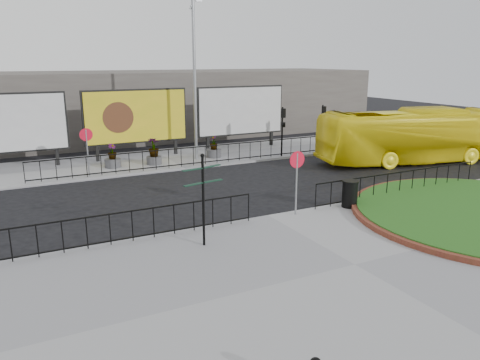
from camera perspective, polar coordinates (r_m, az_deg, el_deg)
ground at (r=18.02m, az=3.40°, el=-4.65°), size 90.00×90.00×0.00m
pavement_near at (r=14.24m, az=13.81°, el=-10.19°), size 30.00×10.00×0.12m
pavement_far at (r=28.63m, az=-8.86°, el=2.54°), size 44.00×6.00×0.12m
railing_near_left at (r=15.50m, az=-15.56°, el=-5.79°), size 10.00×0.10×1.10m
railing_near_right at (r=21.54m, az=18.93°, el=-0.37°), size 9.00×0.10×1.10m
railing_far at (r=26.36m, az=-4.98°, el=2.99°), size 18.00×0.10×1.10m
speed_sign_far at (r=24.65m, az=-18.19°, el=4.46°), size 0.64×0.07×2.47m
speed_sign_near at (r=17.69m, az=6.94°, el=1.36°), size 0.64×0.07×2.47m
billboard_left at (r=27.81m, az=-26.68°, el=6.14°), size 6.20×0.31×4.10m
billboard_mid at (r=28.73m, az=-12.54°, el=7.55°), size 6.20×0.31×4.10m
billboard_right at (r=31.22m, az=0.09°, el=8.42°), size 6.20×0.31×4.10m
lamp_post at (r=27.62m, az=-5.54°, el=12.19°), size 0.74×0.18×9.23m
signal_pole_a at (r=28.64m, az=5.23°, el=6.80°), size 0.22×0.26×3.00m
signal_pole_b at (r=30.34m, az=10.07°, el=7.07°), size 0.22×0.26×3.00m
building_backdrop at (r=37.81m, az=-13.89°, el=8.92°), size 40.00×10.00×5.00m
fingerpost_sign at (r=14.63m, az=-4.53°, el=-1.33°), size 1.40×0.48×3.00m
litter_bin at (r=19.29m, az=13.24°, el=-1.63°), size 0.66×0.66×1.10m
bus at (r=29.09m, az=20.47°, el=5.05°), size 11.69×5.29×3.17m
planter_a at (r=26.71m, az=-15.27°, el=2.47°), size 0.90×0.90×1.32m
planter_b at (r=26.93m, az=-10.47°, el=3.25°), size 0.86×0.86×1.53m
planter_c at (r=28.54m, az=-3.22°, el=3.70°), size 0.91×0.91×1.31m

